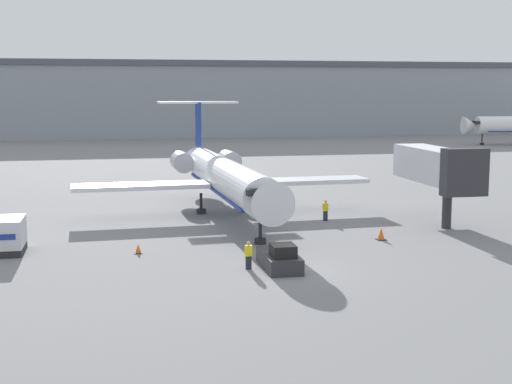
% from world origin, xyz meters
% --- Properties ---
extents(ground_plane, '(600.00, 600.00, 0.00)m').
position_xyz_m(ground_plane, '(0.00, 0.00, 0.00)').
color(ground_plane, slate).
extents(terminal_building, '(180.00, 16.80, 16.45)m').
position_xyz_m(terminal_building, '(0.00, 120.00, 8.25)').
color(terminal_building, '#8C939E').
rests_on(terminal_building, ground).
extents(airplane_main, '(24.80, 29.41, 9.12)m').
position_xyz_m(airplane_main, '(-0.72, 19.26, 3.22)').
color(airplane_main, silver).
rests_on(airplane_main, ground).
extents(pushback_tug, '(1.91, 4.30, 1.60)m').
position_xyz_m(pushback_tug, '(-0.41, 0.56, 0.57)').
color(pushback_tug, '#2D2D33').
rests_on(pushback_tug, ground).
extents(luggage_cart, '(2.04, 3.22, 2.25)m').
position_xyz_m(luggage_cart, '(-16.43, 7.78, 1.12)').
color(luggage_cart, '#232326').
rests_on(luggage_cart, ground).
extents(worker_near_tug, '(0.40, 0.24, 1.65)m').
position_xyz_m(worker_near_tug, '(-2.21, 0.70, 0.86)').
color(worker_near_tug, '#232838').
rests_on(worker_near_tug, ground).
extents(worker_by_wing, '(0.40, 0.24, 1.66)m').
position_xyz_m(worker_by_wing, '(6.61, 14.61, 0.86)').
color(worker_by_wing, '#232838').
rests_on(worker_by_wing, ground).
extents(traffic_cone_left, '(0.52, 0.52, 0.59)m').
position_xyz_m(traffic_cone_left, '(-8.31, 6.07, 0.28)').
color(traffic_cone_left, black).
rests_on(traffic_cone_left, ground).
extents(traffic_cone_right, '(0.67, 0.67, 0.83)m').
position_xyz_m(traffic_cone_right, '(8.31, 6.96, 0.40)').
color(traffic_cone_right, black).
rests_on(traffic_cone_right, ground).
extents(jet_bridge, '(3.20, 10.49, 6.19)m').
position_xyz_m(jet_bridge, '(14.61, 11.77, 4.44)').
color(jet_bridge, '#2D2D33').
rests_on(jet_bridge, ground).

